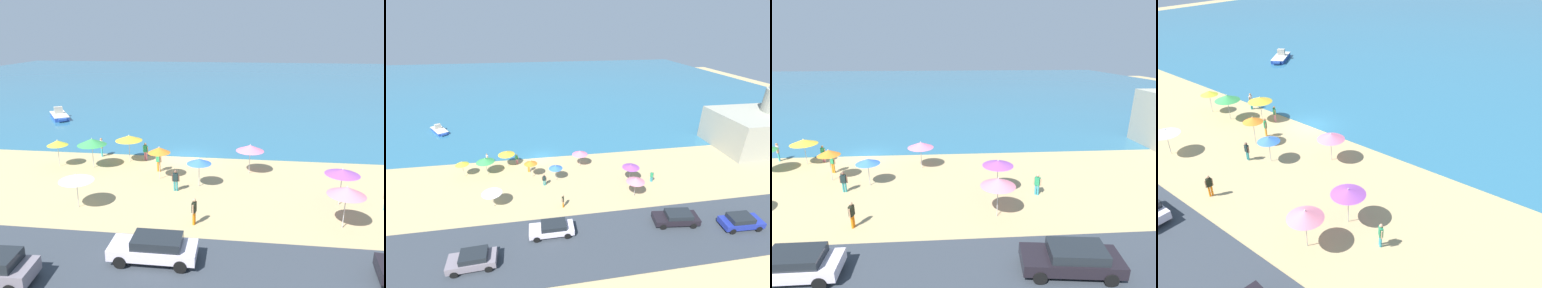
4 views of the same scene
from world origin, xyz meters
TOP-DOWN VIEW (x-y plane):
  - ground_plane at (0.00, 0.00)m, footprint 160.00×160.00m
  - sea at (0.00, 55.00)m, footprint 150.00×110.00m
  - coastal_road at (0.00, -18.00)m, footprint 80.00×8.00m
  - beach_umbrella_0 at (-7.46, -3.71)m, footprint 2.42×2.42m
  - beach_umbrella_1 at (11.42, -8.52)m, footprint 2.22×2.22m
  - beach_umbrella_2 at (-5.64, -10.99)m, footprint 2.27×2.27m
  - beach_umbrella_3 at (10.87, -11.69)m, footprint 2.18×2.18m
  - beach_umbrella_4 at (-10.48, -3.76)m, footprint 1.74×1.74m
  - beach_umbrella_5 at (5.60, -3.40)m, footprint 2.23×2.23m
  - beach_umbrella_6 at (-4.84, -1.84)m, footprint 2.35×2.35m
  - beach_umbrella_7 at (1.84, -6.58)m, footprint 1.82×1.82m
  - beach_umbrella_8 at (-1.37, -5.49)m, footprint 1.75×1.75m
  - bather_0 at (-7.81, -0.76)m, footprint 0.35×0.53m
  - bather_1 at (2.17, -12.32)m, footprint 0.28×0.56m
  - bather_2 at (0.26, -7.62)m, footprint 0.57×0.25m
  - bather_3 at (-1.78, -3.94)m, footprint 0.53×0.35m
  - bather_4 at (14.23, -9.03)m, footprint 0.44×0.42m
  - bather_5 at (-3.53, -1.29)m, footprint 0.52×0.36m
  - parked_car_0 at (19.69, -18.42)m, footprint 4.19×2.00m
  - parked_car_2 at (13.49, -16.84)m, footprint 4.77×2.31m
  - parked_car_3 at (0.66, -16.35)m, footprint 4.36×1.84m
  - parked_car_4 at (-6.27, -19.01)m, footprint 4.08×2.01m
  - skiff_nearshore at (-18.95, 13.62)m, footprint 4.29×5.20m
  - harbor_fortress at (37.24, -1.24)m, footprint 13.65×10.83m

SIDE VIEW (x-z plane):
  - ground_plane at x=0.00m, z-range 0.00..0.00m
  - sea at x=0.00m, z-range 0.00..0.05m
  - coastal_road at x=0.00m, z-range 0.00..0.06m
  - skiff_nearshore at x=-18.95m, z-range -0.32..1.14m
  - parked_car_3 at x=0.66m, z-range 0.11..1.46m
  - parked_car_2 at x=13.49m, z-range 0.11..1.49m
  - parked_car_0 at x=19.69m, z-range 0.10..1.54m
  - parked_car_4 at x=-6.27m, z-range 0.10..1.61m
  - bather_2 at x=0.26m, z-range 0.09..1.69m
  - bather_5 at x=-3.53m, z-range 0.09..1.71m
  - bather_4 at x=14.23m, z-range 0.10..1.72m
  - bather_1 at x=2.17m, z-range 0.10..1.78m
  - bather_0 at x=-7.81m, z-range 0.11..1.86m
  - bather_3 at x=-1.78m, z-range 0.11..1.88m
  - beach_umbrella_7 at x=1.84m, z-range 0.85..3.09m
  - beach_umbrella_2 at x=-5.64m, z-range 0.90..3.21m
  - beach_umbrella_4 at x=-10.48m, z-range 0.90..3.26m
  - beach_umbrella_5 at x=5.60m, z-range 0.92..3.37m
  - beach_umbrella_6 at x=-4.84m, z-range 0.93..3.39m
  - beach_umbrella_0 at x=-7.46m, z-range 0.97..3.58m
  - beach_umbrella_1 at x=11.42m, z-range 1.03..3.61m
  - beach_umbrella_3 at x=10.87m, z-range 1.02..3.69m
  - beach_umbrella_8 at x=-1.37m, z-range 1.03..3.67m
  - harbor_fortress at x=37.24m, z-range -1.92..10.26m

